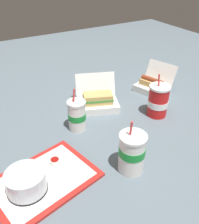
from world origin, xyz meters
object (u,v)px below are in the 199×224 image
soda_cup_corner (77,115)px  plastic_fork (70,179)px  ketchup_cup (55,162)px  clamshell_sandwich_front (98,101)px  cake_container (26,182)px  food_tray (43,181)px  soda_cup_back (158,101)px  soda_cup_front (132,152)px  clamshell_hotdog_back (153,85)px

soda_cup_corner → plastic_fork: bearing=59.4°
plastic_fork → ketchup_cup: bearing=-92.2°
clamshell_sandwich_front → ketchup_cup: bearing=39.4°
cake_container → soda_cup_corner: (-0.31, -0.25, 0.02)m
ketchup_cup → soda_cup_corner: soda_cup_corner is taller
food_tray → clamshell_sandwich_front: bearing=-141.1°
plastic_fork → soda_cup_corner: size_ratio=0.53×
food_tray → ketchup_cup: 0.09m
clamshell_sandwich_front → soda_cup_corner: 0.20m
cake_container → ketchup_cup: (-0.13, -0.07, -0.02)m
ketchup_cup → food_tray: bearing=36.5°
food_tray → soda_cup_back: bearing=-168.1°
soda_cup_front → soda_cup_corner: bearing=-79.7°
soda_cup_back → soda_cup_front: bearing=35.6°
clamshell_sandwich_front → soda_cup_front: 0.46m
soda_cup_corner → food_tray: bearing=42.7°
cake_container → clamshell_hotdog_back: bearing=-157.3°
soda_cup_back → soda_cup_corner: soda_cup_back is taller
clamshell_hotdog_back → soda_cup_front: (0.48, 0.44, 0.04)m
ketchup_cup → clamshell_sandwich_front: clamshell_sandwich_front is taller
plastic_fork → clamshell_sandwich_front: size_ratio=0.42×
cake_container → soda_cup_front: 0.38m
clamshell_hotdog_back → soda_cup_back: soda_cup_back is taller
plastic_fork → clamshell_hotdog_back: clamshell_hotdog_back is taller
cake_container → clamshell_hotdog_back: size_ratio=0.61×
soda_cup_back → ketchup_cup: bearing=8.5°
ketchup_cup → clamshell_sandwich_front: (-0.35, -0.29, 0.02)m
clamshell_hotdog_back → soda_cup_corner: size_ratio=1.11×
food_tray → clamshell_sandwich_front: size_ratio=1.61×
plastic_fork → soda_cup_back: 0.60m
cake_container → clamshell_hotdog_back: (-0.85, -0.36, -0.01)m
cake_container → clamshell_sandwich_front: 0.60m
plastic_fork → clamshell_hotdog_back: 0.81m
clamshell_hotdog_back → clamshell_sandwich_front: (0.37, -0.00, 0.00)m
food_tray → clamshell_hotdog_back: 0.86m
ketchup_cup → soda_cup_front: 0.29m
clamshell_hotdog_back → clamshell_sandwich_front: 0.37m
clamshell_hotdog_back → soda_cup_corner: soda_cup_corner is taller
clamshell_sandwich_front → soda_cup_back: bearing=138.4°
soda_cup_back → soda_cup_corner: size_ratio=1.08×
cake_container → plastic_fork: 0.15m
food_tray → soda_cup_front: bearing=161.3°
food_tray → cake_container: bearing=15.6°
cake_container → clamshell_sandwich_front: (-0.48, -0.36, -0.01)m
clamshell_sandwich_front → soda_cup_front: soda_cup_front is taller
clamshell_hotdog_back → ketchup_cup: bearing=21.7°
clamshell_hotdog_back → soda_cup_corner: 0.55m
ketchup_cup → plastic_fork: bearing=99.4°
clamshell_hotdog_back → soda_cup_corner: (0.54, 0.11, 0.03)m
food_tray → ketchup_cup: size_ratio=10.47×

